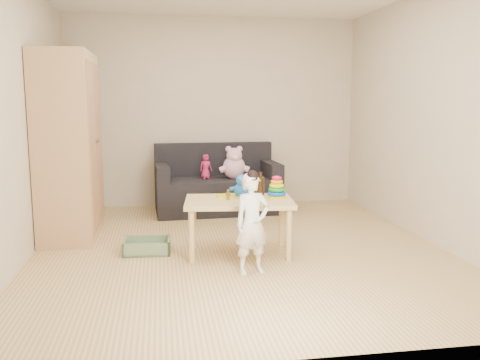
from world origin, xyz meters
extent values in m
plane|color=tan|center=(0.00, 0.00, 0.00)|extent=(4.50, 4.50, 0.00)
plane|color=beige|center=(0.00, 2.25, 1.30)|extent=(4.00, 0.00, 4.00)
plane|color=beige|center=(0.00, -2.25, 1.30)|extent=(4.00, 0.00, 4.00)
plane|color=beige|center=(-2.00, 0.00, 1.30)|extent=(0.00, 4.50, 4.50)
plane|color=beige|center=(2.00, 0.00, 1.30)|extent=(0.00, 4.50, 4.50)
cube|color=tan|center=(-1.72, 0.75, 0.98)|extent=(0.54, 1.09, 1.96)
cube|color=black|center=(-0.02, 1.71, 0.23)|extent=(1.64, 0.88, 0.45)
cube|color=#E9C67F|center=(-0.03, -0.20, 0.27)|extent=(1.08, 0.74, 0.53)
imported|color=white|center=(0.00, -0.75, 0.42)|extent=(0.35, 0.28, 0.84)
imported|color=#BE2356|center=(-0.17, 1.68, 0.61)|extent=(0.18, 0.15, 0.32)
cylinder|color=#D8BF0B|center=(0.35, -0.15, 0.54)|extent=(0.17, 0.17, 0.02)
cylinder|color=silver|center=(0.35, -0.15, 0.64)|extent=(0.02, 0.02, 0.20)
torus|color=#0B4CB7|center=(0.35, -0.15, 0.57)|extent=(0.18, 0.18, 0.04)
torus|color=#158B24|center=(0.35, -0.15, 0.61)|extent=(0.16, 0.16, 0.04)
torus|color=yellow|center=(0.35, -0.15, 0.65)|extent=(0.14, 0.14, 0.04)
torus|color=#E1A20B|center=(0.35, -0.15, 0.69)|extent=(0.12, 0.12, 0.04)
torus|color=red|center=(0.35, -0.15, 0.72)|extent=(0.10, 0.10, 0.03)
cylinder|color=black|center=(0.21, 0.00, 0.62)|extent=(0.08, 0.08, 0.18)
cylinder|color=black|center=(0.21, 0.00, 0.73)|extent=(0.04, 0.04, 0.05)
cylinder|color=black|center=(0.21, 0.00, 0.76)|extent=(0.04, 0.04, 0.01)
cube|color=gold|center=(-0.12, -0.04, 0.54)|extent=(0.21, 0.21, 0.02)
camera|label=1|loc=(-0.76, -4.86, 1.45)|focal=38.00mm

